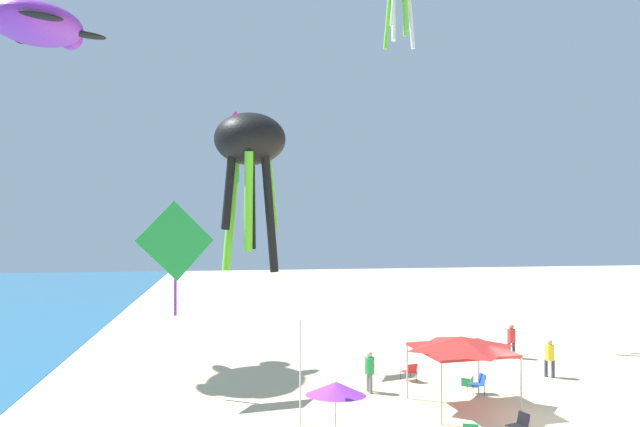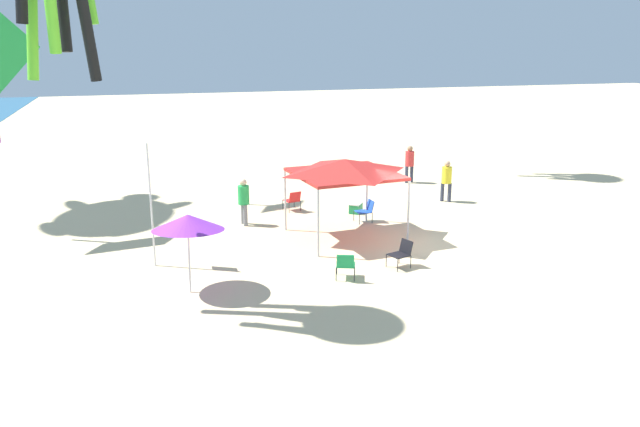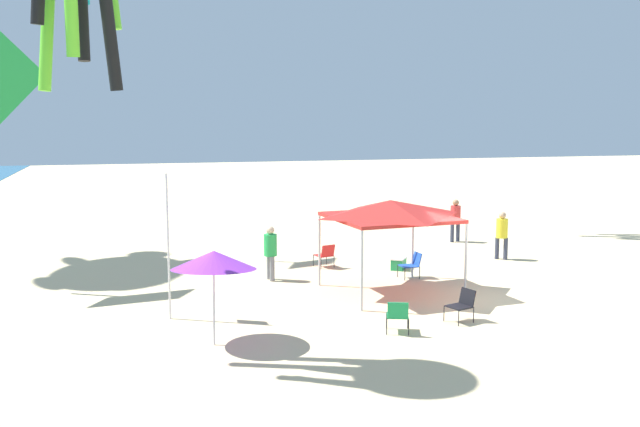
% 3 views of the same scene
% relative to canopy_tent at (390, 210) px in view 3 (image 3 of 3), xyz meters
% --- Properties ---
extents(ground, '(120.00, 120.00, 0.10)m').
position_rel_canopy_tent_xyz_m(ground, '(-1.69, -2.18, -2.50)').
color(ground, beige).
extents(canopy_tent, '(3.54, 3.65, 2.74)m').
position_rel_canopy_tent_xyz_m(canopy_tent, '(0.00, 0.00, 0.00)').
color(canopy_tent, '#B7B7BC').
rests_on(canopy_tent, ground).
extents(beach_umbrella, '(1.98, 1.96, 2.26)m').
position_rel_canopy_tent_xyz_m(beach_umbrella, '(-3.46, 5.50, -0.51)').
color(beach_umbrella, silver).
rests_on(beach_umbrella, ground).
extents(folding_chair_near_cooler, '(0.69, 0.76, 0.82)m').
position_rel_canopy_tent_xyz_m(folding_chair_near_cooler, '(-3.30, -0.76, -1.98)').
color(folding_chair_near_cooler, black).
rests_on(folding_chair_near_cooler, ground).
extents(folding_chair_left_of_tent, '(0.76, 0.69, 0.82)m').
position_rel_canopy_tent_xyz_m(folding_chair_left_of_tent, '(-3.84, 1.18, -1.98)').
color(folding_chair_left_of_tent, black).
rests_on(folding_chair_left_of_tent, ground).
extents(folding_chair_facing_ocean, '(0.74, 0.67, 0.82)m').
position_rel_canopy_tent_xyz_m(folding_chair_facing_ocean, '(3.81, 0.93, -1.98)').
color(folding_chair_facing_ocean, black).
rests_on(folding_chair_facing_ocean, ground).
extents(folding_chair_right_of_tent, '(0.59, 0.67, 0.82)m').
position_rel_canopy_tent_xyz_m(folding_chair_right_of_tent, '(1.58, -1.34, -1.98)').
color(folding_chair_right_of_tent, black).
rests_on(folding_chair_right_of_tent, ground).
extents(cooler_box, '(0.74, 0.69, 0.40)m').
position_rel_canopy_tent_xyz_m(cooler_box, '(2.89, -1.38, -2.25)').
color(cooler_box, '#1E8C4C').
rests_on(cooler_box, ground).
extents(banner_flag, '(0.36, 0.06, 3.75)m').
position_rel_canopy_tent_xyz_m(banner_flag, '(-1.15, 6.41, -0.20)').
color(banner_flag, silver).
rests_on(banner_flag, ground).
extents(person_kite_handler, '(0.41, 0.41, 1.74)m').
position_rel_canopy_tent_xyz_m(person_kite_handler, '(3.56, -5.59, -1.43)').
color(person_kite_handler, '#33384C').
rests_on(person_kite_handler, ground).
extents(person_watching_sky, '(0.46, 0.41, 1.73)m').
position_rel_canopy_tent_xyz_m(person_watching_sky, '(2.41, 3.10, -1.44)').
color(person_watching_sky, slate).
rests_on(person_watching_sky, ground).
extents(person_beachcomber, '(0.42, 0.45, 1.75)m').
position_rel_canopy_tent_xyz_m(person_beachcomber, '(7.31, -5.53, -1.42)').
color(person_beachcomber, '#33384C').
rests_on(person_beachcomber, ground).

